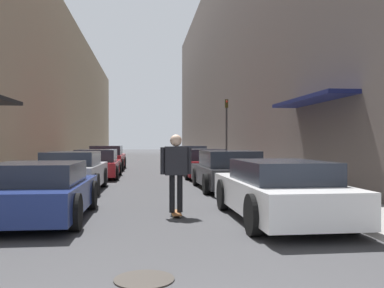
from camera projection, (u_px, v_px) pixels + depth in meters
The scene contains 16 objects.
ground at pixel (148, 168), 26.24m from camera, with size 132.30×132.30×0.00m, color #38383A.
curb_strip_left at pixel (88, 163), 31.72m from camera, with size 1.80×60.14×0.12m.
curb_strip_right at pixel (205, 162), 32.70m from camera, with size 1.80×60.14×0.12m.
building_row_left at pixel (48, 92), 31.36m from camera, with size 4.90×60.14×10.52m.
building_row_right at pixel (242, 62), 32.99m from camera, with size 4.90×60.14×15.61m.
parked_car_left_0 at pixel (40, 191), 8.70m from camera, with size 1.97×4.02×1.18m.
parked_car_left_1 at pixel (73, 172), 13.69m from camera, with size 1.90×4.16×1.28m.
parked_car_left_2 at pixel (97, 164), 18.89m from camera, with size 2.01×4.27×1.26m.
parked_car_left_3 at pixel (107, 158), 24.47m from camera, with size 2.01×4.53×1.38m.
parked_car_right_0 at pixel (278, 190), 8.66m from camera, with size 1.93×4.55×1.22m.
parked_car_right_1 at pixel (228, 171), 14.29m from camera, with size 2.03×4.30×1.30m.
parked_car_right_2 at pixel (203, 163), 19.42m from camera, with size 1.95×4.75×1.28m.
parked_car_right_3 at pixel (190, 158), 25.58m from camera, with size 1.90×4.81×1.37m.
skateboarder at pixel (176, 166), 9.21m from camera, with size 0.67×0.78×1.75m.
manhole_cover at pixel (144, 279), 4.91m from camera, with size 0.70×0.70×0.02m.
traffic_light at pixel (226, 127), 22.81m from camera, with size 0.16×0.22×3.75m.
Camera 1 is at (-0.28, -2.31, 1.59)m, focal length 40.00 mm.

